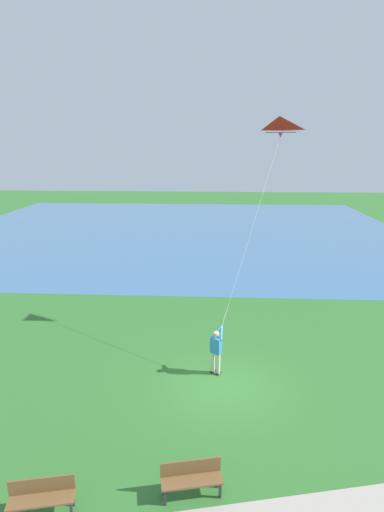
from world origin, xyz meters
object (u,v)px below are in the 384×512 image
object	(u,v)px
person_kite_flyer	(216,348)
park_bench_far_walkway	(42,495)
park_bench_near_walkway	(191,476)
flying_kite	(279,129)

from	to	relation	value
person_kite_flyer	park_bench_far_walkway	bearing A→B (deg)	146.74
park_bench_near_walkway	flying_kite	bearing A→B (deg)	-18.19
person_kite_flyer	flying_kite	world-z (taller)	flying_kite
person_kite_flyer	park_bench_far_walkway	world-z (taller)	person_kite_flyer
person_kite_flyer	park_bench_far_walkway	distance (m)	7.39
person_kite_flyer	park_bench_far_walkway	size ratio (longest dim) A/B	1.17
park_bench_far_walkway	flying_kite	bearing A→B (deg)	-32.95
flying_kite	park_bench_near_walkway	size ratio (longest dim) A/B	4.86
park_bench_near_walkway	park_bench_far_walkway	world-z (taller)	same
flying_kite	park_bench_near_walkway	bearing A→B (deg)	161.81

